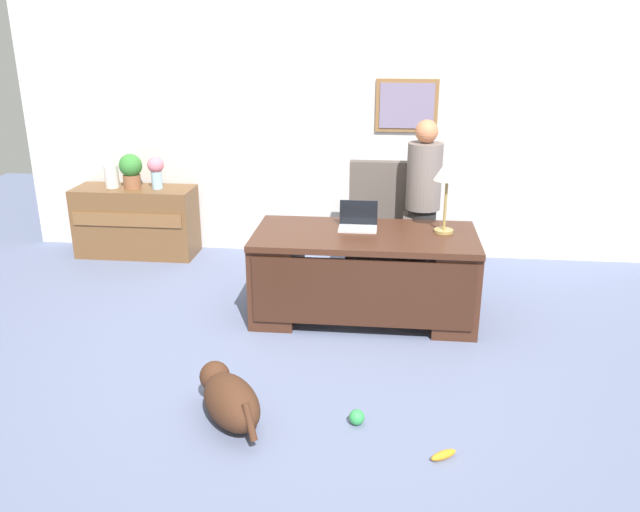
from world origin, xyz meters
TOP-DOWN VIEW (x-y plane):
  - ground_plane at (0.00, 0.00)m, footprint 12.00×12.00m
  - back_wall at (0.00, 2.60)m, footprint 7.00×0.16m
  - desk at (0.28, 0.89)m, footprint 1.84×0.89m
  - credenza at (-2.23, 2.25)m, footprint 1.27×0.50m
  - armchair at (0.39, 1.78)m, footprint 0.60×0.59m
  - person_standing at (0.78, 1.70)m, footprint 0.32×0.32m
  - dog_lying at (-0.49, -0.74)m, footprint 0.57×0.65m
  - laptop at (0.21, 1.06)m, footprint 0.32×0.22m
  - desk_lamp at (0.93, 1.01)m, footprint 0.22×0.22m
  - vase_with_flowers at (-1.96, 2.25)m, footprint 0.17×0.17m
  - vase_empty at (-2.45, 2.25)m, footprint 0.15×0.15m
  - potted_plant at (-2.23, 2.25)m, footprint 0.24×0.24m
  - dog_toy_ball at (0.31, -0.70)m, footprint 0.10×0.10m
  - dog_toy_bone at (0.83, -0.99)m, footprint 0.17×0.14m

SIDE VIEW (x-z plane):
  - ground_plane at x=0.00m, z-range 0.00..0.00m
  - dog_toy_bone at x=0.83m, z-range 0.00..0.05m
  - dog_toy_ball at x=0.31m, z-range 0.00..0.10m
  - dog_lying at x=-0.49m, z-range 0.01..0.31m
  - credenza at x=-2.23m, z-range 0.00..0.74m
  - desk at x=0.28m, z-range 0.03..0.78m
  - armchair at x=0.39m, z-range -0.07..1.07m
  - laptop at x=0.21m, z-range 0.69..0.91m
  - person_standing at x=0.78m, z-range 0.02..1.59m
  - vase_empty at x=-2.45m, z-range 0.74..0.98m
  - potted_plant at x=-2.23m, z-range 0.76..1.12m
  - vase_with_flowers at x=-1.96m, z-range 0.77..1.11m
  - desk_lamp at x=0.93m, z-range 0.92..1.54m
  - back_wall at x=0.00m, z-range 0.00..2.70m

